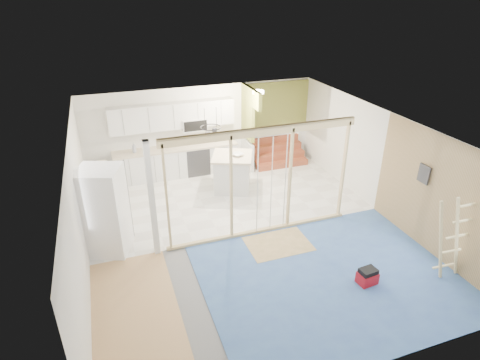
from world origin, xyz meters
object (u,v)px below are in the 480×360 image
object	(u,v)px
fridge	(105,211)
ladder	(451,238)
island	(232,173)
toolbox	(367,277)

from	to	relation	value
fridge	ladder	size ratio (longest dim) A/B	1.11
island	toolbox	bearing A→B (deg)	-52.75
fridge	toolbox	size ratio (longest dim) A/B	5.04
island	ladder	world-z (taller)	ladder
island	toolbox	distance (m)	4.82
island	fridge	bearing A→B (deg)	-128.90
fridge	toolbox	world-z (taller)	fridge
toolbox	ladder	xyz separation A→B (m)	(1.55, -0.30, 0.73)
ladder	toolbox	bearing A→B (deg)	-175.23
ladder	island	bearing A→B (deg)	134.75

